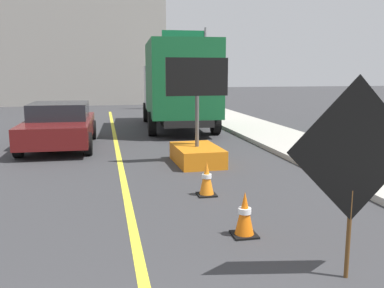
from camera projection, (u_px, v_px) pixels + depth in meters
lane_center_stripe at (129, 206)px, 7.43m from camera, size 0.14×36.00×0.01m
roadwork_sign at (354, 153)px, 4.63m from camera, size 1.63×0.07×2.33m
arrow_board_trailer at (197, 145)px, 10.83m from camera, size 1.60×1.84×2.70m
box_truck at (178, 83)px, 17.22m from camera, size 2.97×7.10×3.49m
pickup_car at (59, 125)px, 13.19m from camera, size 2.18×4.52×1.38m
highway_guide_sign at (193, 54)px, 25.74m from camera, size 2.79×0.18×5.00m
far_building_block at (56, 48)px, 32.04m from camera, size 15.81×8.30×8.29m
traffic_cone_near_sign at (245, 214)px, 6.07m from camera, size 0.36×0.36×0.66m
traffic_cone_mid_lane at (207, 179)px, 8.06m from camera, size 0.36×0.36×0.67m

